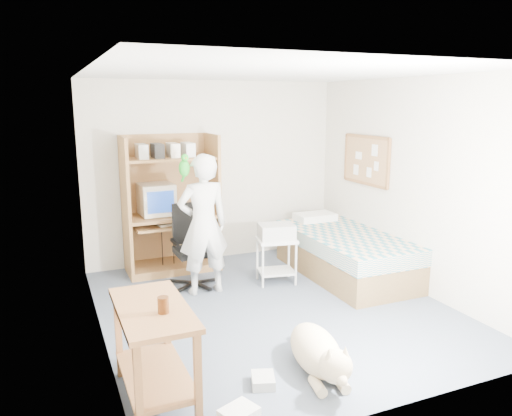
{
  "coord_description": "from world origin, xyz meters",
  "views": [
    {
      "loc": [
        -2.2,
        -4.63,
        2.21
      ],
      "look_at": [
        -0.05,
        0.39,
        1.05
      ],
      "focal_mm": 35.0,
      "sensor_mm": 36.0,
      "label": 1
    }
  ],
  "objects_px": {
    "office_chair": "(193,257)",
    "person": "(203,225)",
    "bed": "(345,254)",
    "dog": "(318,352)",
    "side_desk": "(154,339)",
    "computer_hutch": "(171,209)",
    "printer_cart": "(276,253)"
  },
  "relations": [
    {
      "from": "office_chair",
      "to": "person",
      "type": "bearing_deg",
      "value": -81.51
    },
    {
      "from": "bed",
      "to": "dog",
      "type": "bearing_deg",
      "value": -127.9
    },
    {
      "from": "dog",
      "to": "bed",
      "type": "bearing_deg",
      "value": 61.67
    },
    {
      "from": "side_desk",
      "to": "office_chair",
      "type": "distance_m",
      "value": 2.45
    },
    {
      "from": "computer_hutch",
      "to": "bed",
      "type": "height_order",
      "value": "computer_hutch"
    },
    {
      "from": "side_desk",
      "to": "printer_cart",
      "type": "bearing_deg",
      "value": 45.03
    },
    {
      "from": "side_desk",
      "to": "dog",
      "type": "bearing_deg",
      "value": -6.59
    },
    {
      "from": "side_desk",
      "to": "printer_cart",
      "type": "distance_m",
      "value": 2.72
    },
    {
      "from": "person",
      "to": "dog",
      "type": "distance_m",
      "value": 2.22
    },
    {
      "from": "bed",
      "to": "person",
      "type": "bearing_deg",
      "value": 175.76
    },
    {
      "from": "computer_hutch",
      "to": "side_desk",
      "type": "distance_m",
      "value": 3.08
    },
    {
      "from": "bed",
      "to": "printer_cart",
      "type": "relative_size",
      "value": 3.57
    },
    {
      "from": "side_desk",
      "to": "dog",
      "type": "xyz_separation_m",
      "value": [
        1.32,
        -0.15,
        -0.31
      ]
    },
    {
      "from": "bed",
      "to": "printer_cart",
      "type": "bearing_deg",
      "value": 173.54
    },
    {
      "from": "side_desk",
      "to": "person",
      "type": "distance_m",
      "value": 2.22
    },
    {
      "from": "bed",
      "to": "person",
      "type": "xyz_separation_m",
      "value": [
        -1.85,
        0.14,
        0.54
      ]
    },
    {
      "from": "computer_hutch",
      "to": "person",
      "type": "relative_size",
      "value": 1.09
    },
    {
      "from": "office_chair",
      "to": "printer_cart",
      "type": "relative_size",
      "value": 1.75
    },
    {
      "from": "dog",
      "to": "person",
      "type": "bearing_deg",
      "value": 108.28
    },
    {
      "from": "person",
      "to": "printer_cart",
      "type": "xyz_separation_m",
      "value": [
        0.92,
        -0.03,
        -0.45
      ]
    },
    {
      "from": "office_chair",
      "to": "printer_cart",
      "type": "xyz_separation_m",
      "value": [
        0.98,
        -0.34,
        0.02
      ]
    },
    {
      "from": "office_chair",
      "to": "bed",
      "type": "bearing_deg",
      "value": -14.06
    },
    {
      "from": "bed",
      "to": "side_desk",
      "type": "xyz_separation_m",
      "value": [
        -2.85,
        -1.82,
        0.21
      ]
    },
    {
      "from": "bed",
      "to": "side_desk",
      "type": "height_order",
      "value": "side_desk"
    },
    {
      "from": "office_chair",
      "to": "dog",
      "type": "distance_m",
      "value": 2.44
    },
    {
      "from": "computer_hutch",
      "to": "side_desk",
      "type": "xyz_separation_m",
      "value": [
        -0.85,
        -2.94,
        -0.33
      ]
    },
    {
      "from": "computer_hutch",
      "to": "bed",
      "type": "distance_m",
      "value": 2.35
    },
    {
      "from": "dog",
      "to": "printer_cart",
      "type": "distance_m",
      "value": 2.17
    },
    {
      "from": "office_chair",
      "to": "person",
      "type": "height_order",
      "value": "person"
    },
    {
      "from": "side_desk",
      "to": "office_chair",
      "type": "height_order",
      "value": "office_chair"
    },
    {
      "from": "side_desk",
      "to": "office_chair",
      "type": "relative_size",
      "value": 1.01
    },
    {
      "from": "side_desk",
      "to": "person",
      "type": "xyz_separation_m",
      "value": [
        1.0,
        1.95,
        0.33
      ]
    }
  ]
}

